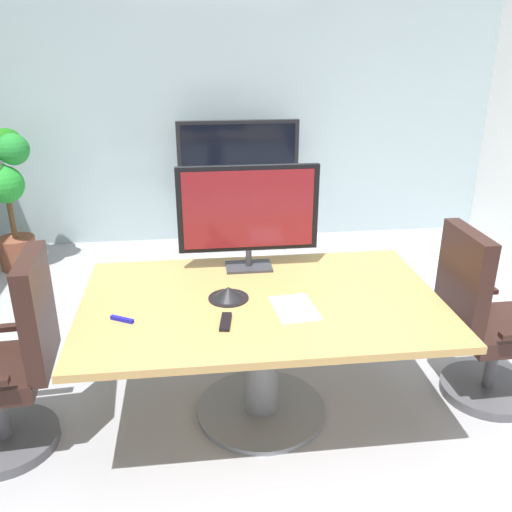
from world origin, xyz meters
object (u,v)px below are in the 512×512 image
at_px(tv_monitor, 248,212).
at_px(remote_control, 226,322).
at_px(conference_table, 261,328).
at_px(office_chair_right, 483,331).
at_px(office_chair_left, 12,372).
at_px(conference_phone, 228,294).
at_px(wall_display_unit, 239,206).
at_px(potted_plant, 7,188).

relative_size(tv_monitor, remote_control, 4.94).
distance_m(conference_table, office_chair_right, 1.32).
xyz_separation_m(office_chair_left, tv_monitor, (1.30, 0.55, 0.65)).
distance_m(office_chair_left, conference_phone, 1.19).
distance_m(wall_display_unit, remote_control, 2.99).
bearing_deg(conference_phone, conference_table, -7.70).
distance_m(conference_table, wall_display_unit, 2.71).
height_order(office_chair_right, remote_control, office_chair_right).
xyz_separation_m(office_chair_right, potted_plant, (-3.34, 2.40, 0.33)).
xyz_separation_m(conference_table, office_chair_left, (-1.32, -0.11, -0.11)).
bearing_deg(tv_monitor, office_chair_right, -18.17).
relative_size(tv_monitor, conference_phone, 3.82).
relative_size(conference_table, office_chair_left, 1.78).
distance_m(potted_plant, conference_phone, 3.01).
height_order(office_chair_right, potted_plant, potted_plant).
bearing_deg(tv_monitor, remote_control, -105.40).
xyz_separation_m(tv_monitor, conference_phone, (-0.15, -0.41, -0.33)).
bearing_deg(potted_plant, office_chair_left, -74.51).
bearing_deg(office_chair_right, office_chair_left, 91.57).
height_order(tv_monitor, conference_phone, tv_monitor).
height_order(office_chair_left, tv_monitor, tv_monitor).
bearing_deg(office_chair_left, conference_phone, 92.79).
distance_m(office_chair_right, tv_monitor, 1.55).
bearing_deg(potted_plant, tv_monitor, -44.58).
height_order(conference_table, potted_plant, potted_plant).
height_order(tv_monitor, remote_control, tv_monitor).
bearing_deg(wall_display_unit, remote_control, -96.35).
xyz_separation_m(office_chair_left, wall_display_unit, (1.44, 2.82, -0.01)).
xyz_separation_m(wall_display_unit, conference_phone, (-0.30, -2.68, 0.33)).
relative_size(office_chair_left, potted_plant, 0.84).
height_order(conference_table, office_chair_left, office_chair_left).
relative_size(office_chair_left, tv_monitor, 1.30).
height_order(wall_display_unit, remote_control, wall_display_unit).
bearing_deg(potted_plant, wall_display_unit, 8.19).
bearing_deg(conference_phone, tv_monitor, 69.54).
distance_m(wall_display_unit, potted_plant, 2.18).
bearing_deg(conference_phone, potted_plant, 127.70).
relative_size(potted_plant, remote_control, 7.67).
bearing_deg(wall_display_unit, office_chair_right, -66.09).
distance_m(tv_monitor, conference_phone, 0.55).
bearing_deg(conference_table, office_chair_right, -0.11).
relative_size(office_chair_right, wall_display_unit, 0.83).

